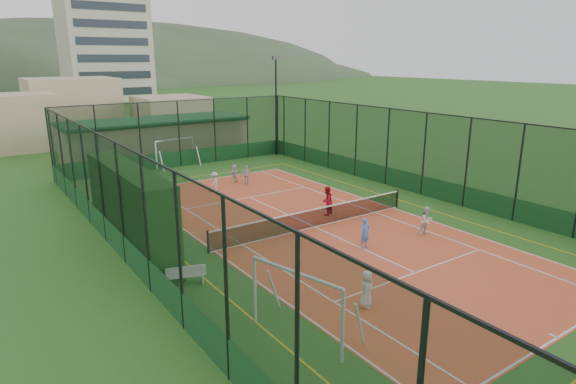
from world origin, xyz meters
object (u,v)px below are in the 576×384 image
clubhouse (157,137)px  child_near_mid (365,233)px  child_near_left (367,289)px  child_far_left (215,182)px  futsal_goal_near (295,307)px  child_near_right (427,221)px  white_bench (185,275)px  child_far_back (234,173)px  floodlight_ne (276,107)px  apartment_tower (102,20)px  child_far_right (247,175)px  futsal_goal_far (175,153)px  coach (327,201)px

clubhouse → child_near_mid: 25.40m
child_near_left → child_far_left: child_near_left is taller
futsal_goal_near → child_near_left: bearing=-100.0°
child_near_mid → child_near_right: child_near_right is taller
white_bench → child_far_back: (8.80, 12.40, 0.21)m
futsal_goal_near → clubhouse: bearing=-27.5°
floodlight_ne → apartment_tower: 66.39m
clubhouse → child_near_right: clubhouse is taller
floodlight_ne → child_far_right: 10.84m
floodlight_ne → apartment_tower: bearing=87.0°
child_near_mid → child_far_right: size_ratio=1.09×
floodlight_ne → child_near_left: floodlight_ne is taller
child_far_left → white_bench: bearing=14.9°
child_far_back → child_near_right: bearing=81.3°
child_far_left → child_near_mid: bearing=51.9°
futsal_goal_far → white_bench: bearing=-117.7°
floodlight_ne → child_near_right: 21.29m
clubhouse → futsal_goal_near: 30.24m
apartment_tower → coach: size_ratio=19.30×
floodlight_ne → child_far_left: 12.92m
clubhouse → child_near_right: bearing=-81.9°
futsal_goal_near → child_near_mid: (6.70, 4.13, -0.40)m
futsal_goal_far → child_far_left: futsal_goal_far is taller
white_bench → child_far_left: child_far_left is taller
child_far_left → child_far_back: child_far_left is taller
clubhouse → futsal_goal_far: 4.87m
futsal_goal_far → child_near_left: bearing=-104.0°
child_far_left → child_near_left: bearing=37.8°
coach → child_far_back: bearing=-106.9°
clubhouse → child_far_left: bearing=-94.8°
apartment_tower → white_bench: bearing=-103.2°
clubhouse → child_near_left: 29.46m
child_far_right → apartment_tower: bearing=-69.2°
child_near_left → child_near_mid: bearing=5.7°
child_near_mid → clubhouse: bearing=88.4°
white_bench → child_far_back: child_far_back is taller
white_bench → futsal_goal_far: size_ratio=0.45×
apartment_tower → child_far_back: 74.10m
futsal_goal_far → child_near_right: size_ratio=2.32×
coach → child_near_left: bearing=37.3°
floodlight_ne → futsal_goal_near: bearing=-122.1°
futsal_goal_far → coach: size_ratio=2.08×
child_near_right → child_far_right: bearing=103.4°
apartment_tower → child_far_right: 74.90m
clubhouse → futsal_goal_far: (-0.35, -4.83, -0.53)m
child_near_left → child_far_back: child_near_left is taller
futsal_goal_far → child_far_right: 8.13m
child_near_right → child_far_right: (-2.25, 13.08, -0.06)m
child_near_mid → child_far_back: 13.56m
child_far_left → apartment_tower: bearing=-144.2°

